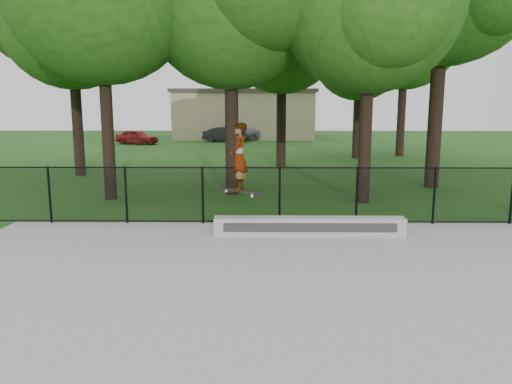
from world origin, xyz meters
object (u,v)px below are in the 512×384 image
grind_ledge (309,226)px  skater_airborne (239,158)px  car_b (226,135)px  car_c (264,132)px  car_a (137,137)px

grind_ledge → skater_airborne: size_ratio=2.66×
car_b → skater_airborne: 29.20m
grind_ledge → car_c: size_ratio=1.12×
grind_ledge → skater_airborne: bearing=-178.8°
car_a → car_c: (9.76, 4.50, 0.07)m
car_a → car_b: 7.04m
grind_ledge → car_c: 31.28m
car_c → car_b: bearing=104.8°
car_a → car_c: size_ratio=0.82×
car_b → car_c: car_c is taller
car_b → car_c: (3.09, 2.23, 0.04)m
car_a → car_b: (6.66, 2.27, 0.03)m
grind_ledge → car_a: size_ratio=1.38×
grind_ledge → car_b: (-4.05, 29.04, 0.32)m
grind_ledge → car_b: bearing=97.9°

